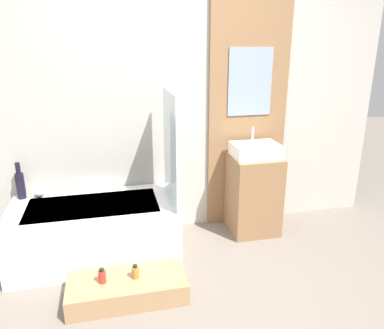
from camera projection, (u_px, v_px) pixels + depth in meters
The scene contains 11 objects.
wall_tiled_back at pixel (169, 97), 3.41m from camera, with size 4.20×0.06×2.60m, color #B7B2A8.
wall_wood_accent at pixel (249, 94), 3.52m from camera, with size 0.78×0.04×2.60m.
bathtub at pixel (95, 230), 3.20m from camera, with size 1.37×0.73×0.48m.
glass_shower_screen at pixel (170, 148), 3.07m from camera, with size 0.01×0.60×0.93m, color silver.
wooden_step_bench at pixel (127, 288), 2.71m from camera, with size 0.85×0.38×0.16m, color #A87F56.
vanity_cabinet at pixel (253, 194), 3.60m from camera, with size 0.45×0.43×0.76m, color #8E6642.
sink at pixel (256, 150), 3.46m from camera, with size 0.43×0.32×0.26m.
vase_tall_dark at pixel (20, 184), 3.21m from camera, with size 0.07×0.07×0.33m.
vase_round_light at pixel (39, 192), 3.26m from camera, with size 0.10×0.10×0.10m, color silver.
bottle_soap_primary at pixel (102, 276), 2.63m from camera, with size 0.05×0.05×0.11m.
bottle_soap_secondary at pixel (135, 272), 2.68m from camera, with size 0.05×0.05×0.11m.
Camera 1 is at (-0.57, -1.81, 1.79)m, focal length 35.00 mm.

